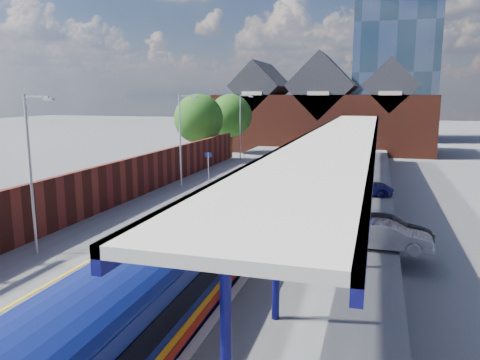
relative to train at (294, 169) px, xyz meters
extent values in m
plane|color=#5B5B5E|center=(-1.49, 3.89, -2.12)|extent=(240.00, 240.00, 0.00)
cube|color=#473D33|center=(-1.49, -6.11, -2.09)|extent=(6.00, 76.00, 0.06)
cube|color=slate|center=(-3.71, -6.11, -2.00)|extent=(0.07, 76.00, 0.14)
cube|color=slate|center=(-2.27, -6.11, -2.00)|extent=(0.07, 76.00, 0.14)
cube|color=slate|center=(-0.71, -6.11, -2.00)|extent=(0.07, 76.00, 0.14)
cube|color=slate|center=(0.73, -6.11, -2.00)|extent=(0.07, 76.00, 0.14)
cube|color=#565659|center=(-6.99, -6.11, -1.62)|extent=(5.00, 76.00, 1.00)
cube|color=#565659|center=(4.51, -6.11, -1.62)|extent=(6.00, 76.00, 1.00)
cube|color=silver|center=(-4.64, -6.11, -1.10)|extent=(0.30, 76.00, 0.05)
cube|color=silver|center=(1.66, -6.11, -1.10)|extent=(0.30, 76.00, 0.05)
cube|color=yellow|center=(-5.24, -6.11, -1.12)|extent=(0.14, 76.00, 0.01)
cube|color=#0C1655|center=(0.01, -24.78, -0.22)|extent=(3.01, 16.04, 2.50)
cube|color=#0C1655|center=(0.01, -24.78, 1.03)|extent=(3.01, 16.04, 0.60)
cube|color=#0C1655|center=(0.01, -8.18, -0.22)|extent=(3.01, 16.04, 2.50)
cube|color=#0C1655|center=(0.01, -8.18, 1.03)|extent=(3.01, 16.04, 0.60)
cube|color=#0C1655|center=(0.01, 8.42, -0.22)|extent=(3.01, 16.04, 2.50)
cube|color=#0C1655|center=(0.01, 8.42, 1.03)|extent=(3.01, 16.04, 0.60)
cube|color=#0C1655|center=(0.01, 25.02, -0.22)|extent=(3.01, 16.04, 2.50)
cube|color=#0C1655|center=(0.01, 25.02, 1.03)|extent=(3.01, 16.04, 0.60)
cube|color=black|center=(-1.41, 0.12, 0.23)|extent=(0.04, 60.54, 0.70)
cube|color=orange|center=(-1.42, 0.12, -0.57)|extent=(0.03, 55.27, 0.30)
cube|color=red|center=(-1.43, 0.12, -0.82)|extent=(0.03, 55.27, 0.30)
cube|color=black|center=(0.01, 30.62, -1.82)|extent=(2.00, 2.40, 0.60)
cylinder|color=#0E0E54|center=(3.51, -28.11, 0.98)|extent=(0.24, 0.24, 4.20)
cylinder|color=#0E0E54|center=(3.51, -23.11, 0.98)|extent=(0.24, 0.24, 4.20)
cylinder|color=#0E0E54|center=(3.51, -18.11, 0.98)|extent=(0.24, 0.24, 4.20)
cylinder|color=#0E0E54|center=(3.51, -13.11, 0.98)|extent=(0.24, 0.24, 4.20)
cylinder|color=#0E0E54|center=(3.51, -8.11, 0.98)|extent=(0.24, 0.24, 4.20)
cylinder|color=#0E0E54|center=(3.51, -3.11, 0.98)|extent=(0.24, 0.24, 4.20)
cylinder|color=#0E0E54|center=(3.51, 1.89, 0.98)|extent=(0.24, 0.24, 4.20)
cylinder|color=#0E0E54|center=(3.51, 6.89, 0.98)|extent=(0.24, 0.24, 4.20)
cylinder|color=#0E0E54|center=(3.51, 11.89, 0.98)|extent=(0.24, 0.24, 4.20)
cylinder|color=#0E0E54|center=(3.51, 16.89, 0.98)|extent=(0.24, 0.24, 4.20)
cube|color=beige|center=(4.01, -4.11, 3.23)|extent=(4.50, 52.00, 0.25)
cube|color=#0E0E54|center=(1.86, -4.11, 3.08)|extent=(0.20, 52.00, 0.55)
cube|color=#0E0E54|center=(6.16, -4.11, 3.08)|extent=(0.20, 52.00, 0.55)
cylinder|color=#A5A8AA|center=(-7.99, -20.11, 2.38)|extent=(0.12, 0.12, 7.00)
cube|color=#A5A8AA|center=(-7.39, -20.11, 5.78)|extent=(1.20, 0.08, 0.08)
cube|color=#A5A8AA|center=(-6.79, -20.11, 5.68)|extent=(0.45, 0.18, 0.12)
cylinder|color=#A5A8AA|center=(-7.99, -4.11, 2.38)|extent=(0.12, 0.12, 7.00)
cube|color=#A5A8AA|center=(-7.39, -4.11, 5.78)|extent=(1.20, 0.08, 0.08)
cube|color=#A5A8AA|center=(-6.79, -4.11, 5.68)|extent=(0.45, 0.18, 0.12)
cylinder|color=#A5A8AA|center=(-7.99, 11.89, 2.38)|extent=(0.12, 0.12, 7.00)
cube|color=#A5A8AA|center=(-7.39, 11.89, 5.78)|extent=(1.20, 0.08, 0.08)
cube|color=#A5A8AA|center=(-6.79, 11.89, 5.68)|extent=(0.45, 0.18, 0.12)
cylinder|color=#A5A8AA|center=(-6.49, -2.11, 0.13)|extent=(0.08, 0.08, 2.50)
cube|color=#0C194C|center=(-6.49, -2.11, 1.18)|extent=(0.55, 0.06, 0.35)
cube|color=maroon|center=(-9.59, -12.11, 0.28)|extent=(0.35, 50.00, 2.80)
cube|color=maroon|center=(-1.49, 31.89, 1.88)|extent=(30.00, 12.00, 8.00)
cube|color=#232328|center=(-10.49, 31.89, 7.08)|extent=(7.13, 12.00, 7.13)
cube|color=#232328|center=(-1.49, 31.89, 7.08)|extent=(9.16, 12.00, 9.16)
cube|color=#232328|center=(7.51, 31.89, 7.08)|extent=(7.13, 12.00, 7.13)
cube|color=beige|center=(-10.49, 25.84, 6.08)|extent=(2.80, 0.15, 0.50)
cube|color=beige|center=(-1.49, 25.84, 6.08)|extent=(2.80, 0.15, 0.50)
cube|color=beige|center=(7.51, 25.84, 6.08)|extent=(2.80, 0.15, 0.50)
cube|color=#435E73|center=(8.51, 53.89, 17.88)|extent=(14.00, 14.00, 40.00)
cylinder|color=#382314|center=(-11.99, 9.89, -0.12)|extent=(0.44, 0.44, 4.00)
sphere|color=#134713|center=(-11.99, 9.89, 3.38)|extent=(5.20, 5.20, 5.20)
sphere|color=#134713|center=(-11.19, 9.39, 2.68)|extent=(3.20, 3.20, 3.20)
cylinder|color=#382314|center=(-10.99, 17.89, -0.12)|extent=(0.44, 0.44, 4.00)
sphere|color=#134713|center=(-10.99, 17.89, 3.38)|extent=(5.20, 5.20, 5.20)
sphere|color=#134713|center=(-10.19, 17.39, 2.68)|extent=(3.20, 3.20, 3.20)
imported|color=#9A9A9E|center=(6.98, -15.10, -0.47)|extent=(3.99, 1.49, 1.30)
imported|color=black|center=(7.01, -13.61, -0.50)|extent=(4.49, 2.26, 1.25)
imported|color=navy|center=(5.51, -3.11, -0.54)|extent=(4.36, 2.34, 1.16)
camera|label=1|loc=(6.34, -36.63, 5.84)|focal=35.00mm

